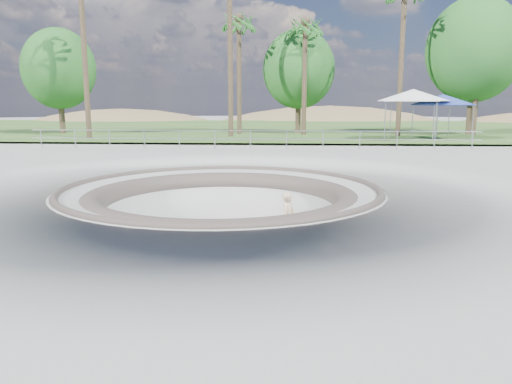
% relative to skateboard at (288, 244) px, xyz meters
% --- Properties ---
extents(ground, '(180.00, 180.00, 0.00)m').
position_rel_skateboard_xyz_m(ground, '(-2.16, -0.09, 1.83)').
color(ground, '#A9AAA4').
rests_on(ground, ground).
extents(skate_bowl, '(14.00, 14.00, 4.10)m').
position_rel_skateboard_xyz_m(skate_bowl, '(-2.16, -0.09, -0.00)').
color(skate_bowl, '#A9AAA4').
rests_on(skate_bowl, ground).
extents(grass_strip, '(180.00, 36.00, 0.12)m').
position_rel_skateboard_xyz_m(grass_strip, '(-2.16, 33.91, 2.05)').
color(grass_strip, '#305321').
rests_on(grass_strip, ground).
extents(distant_hills, '(103.20, 45.00, 28.60)m').
position_rel_skateboard_xyz_m(distant_hills, '(1.62, 57.08, -5.19)').
color(distant_hills, olive).
rests_on(distant_hills, ground).
extents(safety_railing, '(25.00, 0.06, 1.03)m').
position_rel_skateboard_xyz_m(safety_railing, '(-2.16, 11.91, 2.52)').
color(safety_railing, gray).
rests_on(safety_railing, ground).
extents(skateboard, '(0.90, 0.38, 0.09)m').
position_rel_skateboard_xyz_m(skateboard, '(0.00, 0.00, 0.00)').
color(skateboard, brown).
rests_on(skateboard, ground).
extents(skater, '(0.63, 0.73, 1.70)m').
position_rel_skateboard_xyz_m(skater, '(-0.00, 0.00, 0.87)').
color(skater, '#DAB38D').
rests_on(skater, skateboard).
extents(canopy_white, '(6.20, 6.20, 3.28)m').
position_rel_skateboard_xyz_m(canopy_white, '(7.98, 17.91, 4.98)').
color(canopy_white, gray).
rests_on(canopy_white, ground).
extents(canopy_blue, '(5.68, 5.68, 2.96)m').
position_rel_skateboard_xyz_m(canopy_blue, '(10.11, 18.64, 4.70)').
color(canopy_blue, gray).
rests_on(canopy_blue, ground).
extents(palm_b, '(2.60, 2.60, 9.57)m').
position_rel_skateboard_xyz_m(palm_b, '(-3.92, 23.16, 10.24)').
color(palm_b, '#4E3F2D').
rests_on(palm_b, ground).
extents(palm_d, '(2.60, 2.60, 9.15)m').
position_rel_skateboard_xyz_m(palm_d, '(1.05, 22.61, 9.85)').
color(palm_d, '#4E3F2D').
rests_on(palm_d, ground).
extents(palm_f, '(2.60, 2.60, 9.86)m').
position_rel_skateboard_xyz_m(palm_f, '(13.75, 22.93, 10.52)').
color(palm_f, '#4E3F2D').
rests_on(palm_f, ground).
extents(bushy_tree_left, '(5.69, 5.17, 8.20)m').
position_rel_skateboard_xyz_m(bushy_tree_left, '(-17.98, 22.91, 7.09)').
color(bushy_tree_left, '#4E3F2D').
rests_on(bushy_tree_left, ground).
extents(bushy_tree_mid, '(5.72, 5.20, 8.25)m').
position_rel_skateboard_xyz_m(bushy_tree_mid, '(0.65, 25.11, 7.12)').
color(bushy_tree_mid, '#4E3F2D').
rests_on(bushy_tree_mid, ground).
extents(bushy_tree_right, '(7.14, 6.49, 10.30)m').
position_rel_skateboard_xyz_m(bushy_tree_right, '(13.74, 23.92, 8.39)').
color(bushy_tree_right, '#4E3F2D').
rests_on(bushy_tree_right, ground).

